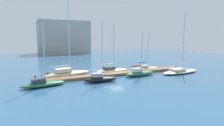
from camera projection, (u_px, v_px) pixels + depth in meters
The scene contains 13 objects.
ground_plane at pixel (117, 75), 33.28m from camera, with size 120.00×120.00×0.00m, color #2D567A.
dock_pier at pixel (117, 74), 33.25m from camera, with size 28.19×2.00×0.47m, color brown.
dock_piling_near_end at pixel (35, 79), 27.84m from camera, with size 0.28×0.28×1.22m, color brown.
dock_piling_far_end at pixel (176, 67), 38.54m from camera, with size 0.28×0.28×1.22m, color brown.
sailboat_0 at pixel (43, 83), 25.42m from camera, with size 6.13×2.24×8.95m.
sailboat_1 at pixel (67, 73), 32.04m from camera, with size 8.86×3.87×14.15m.
sailboat_2 at pixel (100, 78), 28.28m from camera, with size 5.51×2.64×9.16m.
sailboat_3 at pixel (112, 70), 35.78m from camera, with size 6.82×2.34×9.50m.
sailboat_4 at pixel (140, 73), 32.54m from camera, with size 5.97×1.60×7.74m.
sailboat_5 at pixel (146, 68), 38.89m from camera, with size 6.25×2.00×7.96m.
sailboat_6 at pixel (180, 71), 35.17m from camera, with size 9.02×3.44×11.63m.
mooring_buoy_red at pixel (48, 73), 33.77m from camera, with size 0.50×0.50×0.50m, color red.
harbor_building_distant at pixel (64, 37), 79.63m from camera, with size 21.03×11.42×13.83m, color #ADA89E.
Camera 1 is at (-15.48, -28.75, 6.85)m, focal length 29.29 mm.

